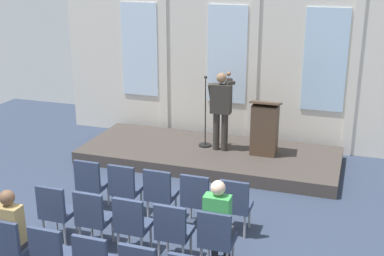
# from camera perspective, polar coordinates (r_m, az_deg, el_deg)

# --- Properties ---
(rear_partition) EXTENTS (8.06, 0.14, 3.92)m
(rear_partition) POSITION_cam_1_polar(r_m,az_deg,el_deg) (11.68, 4.15, 7.70)
(rear_partition) COLOR silver
(rear_partition) RESTS_ON ground
(stage_platform) EXTENTS (5.41, 2.15, 0.26)m
(stage_platform) POSITION_cam_1_polar(r_m,az_deg,el_deg) (10.92, 1.96, -3.06)
(stage_platform) COLOR #3F3833
(stage_platform) RESTS_ON ground
(speaker) EXTENTS (0.51, 0.69, 1.66)m
(speaker) POSITION_cam_1_polar(r_m,az_deg,el_deg) (10.59, 3.26, 2.50)
(speaker) COLOR #332D28
(speaker) RESTS_ON stage_platform
(mic_stand) EXTENTS (0.28, 0.28, 1.55)m
(mic_stand) POSITION_cam_1_polar(r_m,az_deg,el_deg) (10.98, 1.49, -0.34)
(mic_stand) COLOR black
(mic_stand) RESTS_ON stage_platform
(lectern) EXTENTS (0.60, 0.48, 1.16)m
(lectern) POSITION_cam_1_polar(r_m,az_deg,el_deg) (10.57, 8.12, -0.03)
(lectern) COLOR #4C3828
(lectern) RESTS_ON stage_platform
(chair_r0_c0) EXTENTS (0.46, 0.44, 0.94)m
(chair_r0_c0) POSITION_cam_1_polar(r_m,az_deg,el_deg) (8.84, -11.22, -5.88)
(chair_r0_c0) COLOR #99999E
(chair_r0_c0) RESTS_ON ground
(chair_r0_c1) EXTENTS (0.46, 0.44, 0.94)m
(chair_r0_c1) POSITION_cam_1_polar(r_m,az_deg,el_deg) (8.56, -7.53, -6.49)
(chair_r0_c1) COLOR #99999E
(chair_r0_c1) RESTS_ON ground
(chair_r0_c2) EXTENTS (0.46, 0.44, 0.94)m
(chair_r0_c2) POSITION_cam_1_polar(r_m,az_deg,el_deg) (8.33, -3.62, -7.11)
(chair_r0_c2) COLOR #99999E
(chair_r0_c2) RESTS_ON ground
(chair_r0_c3) EXTENTS (0.46, 0.44, 0.94)m
(chair_r0_c3) POSITION_cam_1_polar(r_m,az_deg,el_deg) (8.13, 0.53, -7.73)
(chair_r0_c3) COLOR #99999E
(chair_r0_c3) RESTS_ON ground
(chair_r0_c4) EXTENTS (0.46, 0.44, 0.94)m
(chair_r0_c4) POSITION_cam_1_polar(r_m,az_deg,el_deg) (7.98, 4.86, -8.33)
(chair_r0_c4) COLOR #99999E
(chair_r0_c4) RESTS_ON ground
(chair_r1_c0) EXTENTS (0.46, 0.44, 0.94)m
(chair_r1_c0) POSITION_cam_1_polar(r_m,az_deg,el_deg) (8.03, -14.98, -8.76)
(chair_r1_c0) COLOR #99999E
(chair_r1_c0) RESTS_ON ground
(chair_r1_c1) EXTENTS (0.46, 0.44, 0.94)m
(chair_r1_c1) POSITION_cam_1_polar(r_m,az_deg,el_deg) (7.72, -11.02, -9.58)
(chair_r1_c1) COLOR #99999E
(chair_r1_c1) RESTS_ON ground
(chair_r1_c2) EXTENTS (0.46, 0.44, 0.94)m
(chair_r1_c2) POSITION_cam_1_polar(r_m,az_deg,el_deg) (7.46, -6.74, -10.41)
(chair_r1_c2) COLOR #99999E
(chair_r1_c2) RESTS_ON ground
(chair_r1_c3) EXTENTS (0.46, 0.44, 0.94)m
(chair_r1_c3) POSITION_cam_1_polar(r_m,az_deg,el_deg) (7.24, -2.15, -11.23)
(chair_r1_c3) COLOR #99999E
(chair_r1_c3) RESTS_ON ground
(chair_r1_c4) EXTENTS (0.46, 0.44, 0.94)m
(chair_r1_c4) POSITION_cam_1_polar(r_m,az_deg,el_deg) (7.07, 2.73, -12.02)
(chair_r1_c4) COLOR #99999E
(chair_r1_c4) RESTS_ON ground
(audience_r1_c4) EXTENTS (0.36, 0.39, 1.34)m
(audience_r1_c4) POSITION_cam_1_polar(r_m,az_deg,el_deg) (7.03, 2.93, -10.25)
(audience_r1_c4) COLOR #2D2D33
(audience_r1_c4) RESTS_ON ground
(chair_r2_c0) EXTENTS (0.46, 0.44, 0.94)m
(chair_r2_c0) POSITION_cam_1_polar(r_m,az_deg,el_deg) (7.28, -19.63, -12.20)
(chair_r2_c0) COLOR #99999E
(chair_r2_c0) RESTS_ON ground
(audience_r2_c0) EXTENTS (0.36, 0.39, 1.30)m
(audience_r2_c0) POSITION_cam_1_polar(r_m,az_deg,el_deg) (7.24, -19.39, -10.62)
(audience_r2_c0) COLOR #2D2D33
(audience_r2_c0) RESTS_ON ground
(chair_r2_c1) EXTENTS (0.46, 0.44, 0.94)m
(chair_r2_c1) POSITION_cam_1_polar(r_m,az_deg,el_deg) (6.94, -15.42, -13.34)
(chair_r2_c1) COLOR #99999E
(chair_r2_c1) RESTS_ON ground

